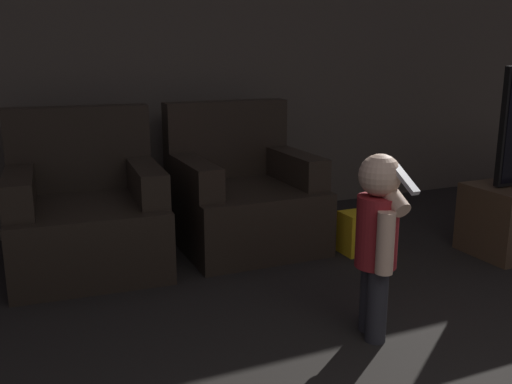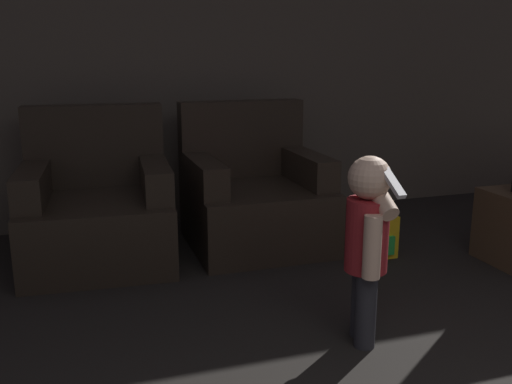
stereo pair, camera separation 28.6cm
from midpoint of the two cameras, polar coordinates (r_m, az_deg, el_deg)
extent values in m
cube|color=#51493F|center=(4.30, -5.46, 14.26)|extent=(8.40, 0.05, 2.60)
cube|color=black|center=(3.57, -13.25, -3.79)|extent=(0.92, 0.92, 0.41)
cube|color=black|center=(3.81, -13.76, 4.51)|extent=(0.88, 0.22, 0.53)
cube|color=black|center=(3.51, -19.30, 0.63)|extent=(0.21, 0.71, 0.20)
cube|color=black|center=(3.52, -7.75, 1.31)|extent=(0.21, 0.71, 0.20)
cube|color=black|center=(3.78, 2.23, -2.44)|extent=(0.87, 0.86, 0.41)
cube|color=black|center=(4.01, 0.56, 5.35)|extent=(0.87, 0.16, 0.53)
cube|color=black|center=(3.60, -3.02, 1.73)|extent=(0.16, 0.70, 0.20)
cube|color=black|center=(3.84, 7.24, 2.40)|extent=(0.16, 0.70, 0.20)
cylinder|color=#28282D|center=(2.69, 13.56, -10.60)|extent=(0.09, 0.09, 0.34)
cylinder|color=#28282D|center=(2.60, 14.09, -11.51)|extent=(0.09, 0.09, 0.34)
cylinder|color=maroon|center=(2.53, 14.25, -4.26)|extent=(0.19, 0.19, 0.32)
sphere|color=beige|center=(2.46, 14.60, 1.35)|extent=(0.19, 0.19, 0.19)
cylinder|color=beige|center=(2.43, 14.89, -5.39)|extent=(0.08, 0.08, 0.27)
cylinder|color=beige|center=(2.49, 15.28, -0.06)|extent=(0.08, 0.27, 0.20)
cube|color=white|center=(2.38, 16.91, 0.87)|extent=(0.04, 0.16, 0.10)
cube|color=yellow|center=(3.71, 13.77, -4.28)|extent=(0.27, 0.18, 0.27)
cube|color=green|center=(3.65, 14.56, -5.35)|extent=(0.19, 0.02, 0.12)
camera|label=1|loc=(0.14, -87.26, 0.68)|focal=40.00mm
camera|label=2|loc=(0.14, 92.74, -0.68)|focal=40.00mm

